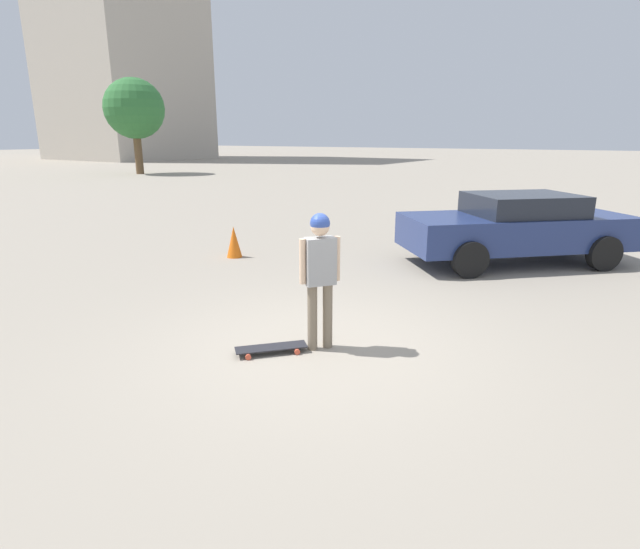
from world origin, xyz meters
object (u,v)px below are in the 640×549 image
object	(u,v)px
person	(320,266)
car_parked_near	(516,227)
skateboard	(271,348)
traffic_cone	(234,242)

from	to	relation	value
person	car_parked_near	xyz separation A→B (m)	(-0.99, -5.97, -0.29)
skateboard	traffic_cone	xyz separation A→B (m)	(3.90, -3.56, 0.28)
person	skateboard	distance (m)	1.18
skateboard	car_parked_near	world-z (taller)	car_parked_near
person	car_parked_near	size ratio (longest dim) A/B	0.37
car_parked_near	traffic_cone	world-z (taller)	car_parked_near
person	skateboard	bearing A→B (deg)	174.73
person	car_parked_near	world-z (taller)	person
car_parked_near	skateboard	bearing A→B (deg)	33.82
person	traffic_cone	xyz separation A→B (m)	(4.32, -3.10, -0.73)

